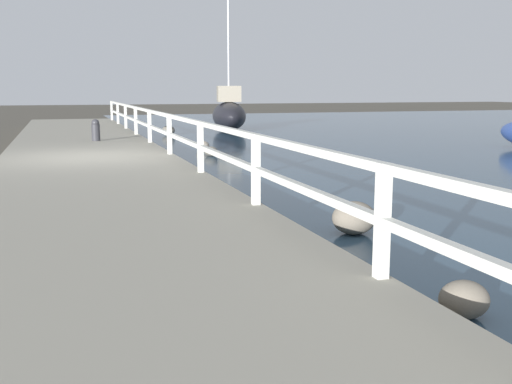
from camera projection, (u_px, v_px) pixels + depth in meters
The scene contains 10 objects.
ground_plane at pixel (90, 172), 13.41m from camera, with size 120.00×120.00×0.00m, color #4C473D.
dock_walkway at pixel (89, 164), 13.38m from camera, with size 3.84×36.00×0.34m.
railing at pixel (169, 127), 13.80m from camera, with size 0.10×32.50×0.93m.
boulder_downstream at pixel (464, 300), 4.83m from camera, with size 0.42×0.37×0.31m.
boulder_far_strip at pixel (203, 146), 17.88m from camera, with size 0.41×0.37×0.31m.
boulder_water_edge at pixel (354, 218), 7.62m from camera, with size 0.57×0.51×0.43m.
boulder_mid_strip at pixel (211, 151), 16.48m from camera, with size 0.37×0.33×0.27m.
boulder_upstream at pixel (168, 130), 23.95m from camera, with size 0.52×0.47×0.39m.
mooring_bollard at pixel (96, 130), 17.44m from camera, with size 0.24×0.24×0.63m.
sailboat_black at pixel (229, 114), 26.78m from camera, with size 2.13×4.10×6.83m.
Camera 1 is at (-0.56, -13.80, 1.83)m, focal length 42.00 mm.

